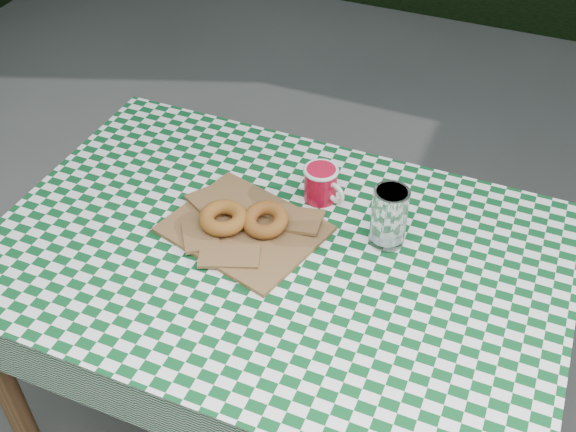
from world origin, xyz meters
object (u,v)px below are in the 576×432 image
at_px(table, 277,354).
at_px(drinking_glass, 389,217).
at_px(coffee_mug, 320,184).
at_px(paper_bag, 244,228).

height_order(table, drinking_glass, drinking_glass).
height_order(coffee_mug, drinking_glass, drinking_glass).
bearing_deg(coffee_mug, paper_bag, -99.28).
distance_m(coffee_mug, drinking_glass, 0.21).
distance_m(table, drinking_glass, 0.52).
xyz_separation_m(table, drinking_glass, (0.22, 0.13, 0.45)).
relative_size(paper_bag, drinking_glass, 2.31).
relative_size(table, coffee_mug, 8.00).
bearing_deg(table, coffee_mug, 82.59).
height_order(table, coffee_mug, coffee_mug).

